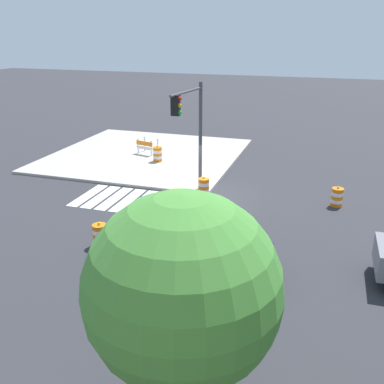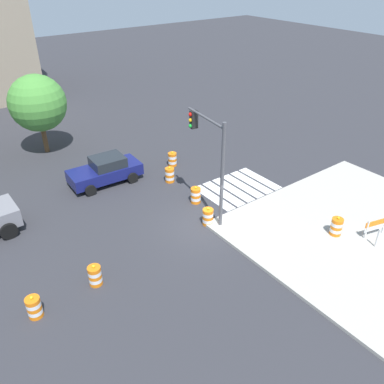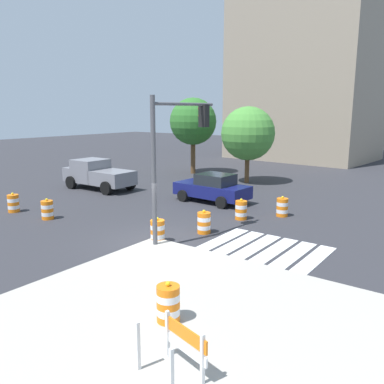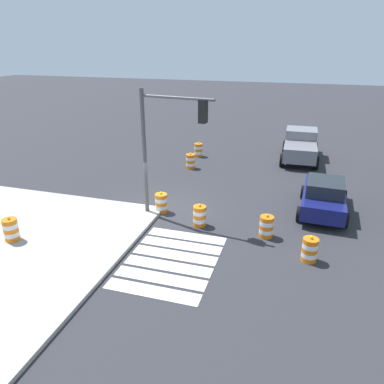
% 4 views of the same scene
% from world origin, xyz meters
% --- Properties ---
extents(ground_plane, '(120.00, 120.00, 0.00)m').
position_xyz_m(ground_plane, '(0.00, 0.00, 0.00)').
color(ground_plane, '#2D2D33').
extents(sidewalk_corner, '(12.00, 12.00, 0.15)m').
position_xyz_m(sidewalk_corner, '(6.00, -6.00, 0.07)').
color(sidewalk_corner, '#ADA89E').
rests_on(sidewalk_corner, ground).
extents(crosswalk_stripes, '(4.35, 3.20, 0.02)m').
position_xyz_m(crosswalk_stripes, '(4.00, 1.80, 0.01)').
color(crosswalk_stripes, silver).
rests_on(crosswalk_stripes, ground).
extents(sports_car, '(4.38, 2.30, 1.63)m').
position_xyz_m(sports_car, '(-1.94, 7.14, 0.81)').
color(sports_car, navy).
rests_on(sports_car, ground).
extents(traffic_barrel_near_corner, '(0.56, 0.56, 1.02)m').
position_xyz_m(traffic_barrel_near_corner, '(1.20, 4.88, 0.45)').
color(traffic_barrel_near_corner, orange).
rests_on(traffic_barrel_near_corner, ground).
extents(traffic_barrel_crosswalk_end, '(0.56, 0.56, 1.02)m').
position_xyz_m(traffic_barrel_crosswalk_end, '(2.54, 6.57, 0.45)').
color(traffic_barrel_crosswalk_end, orange).
rests_on(traffic_barrel_crosswalk_end, ground).
extents(traffic_barrel_median_near, '(0.56, 0.56, 1.02)m').
position_xyz_m(traffic_barrel_median_near, '(0.24, -0.04, 0.45)').
color(traffic_barrel_median_near, orange).
rests_on(traffic_barrel_median_near, ground).
extents(traffic_barrel_median_far, '(0.56, 0.56, 1.02)m').
position_xyz_m(traffic_barrel_median_far, '(-6.27, -0.61, 0.45)').
color(traffic_barrel_median_far, orange).
rests_on(traffic_barrel_median_far, ground).
extents(traffic_barrel_far_curb, '(0.56, 0.56, 1.02)m').
position_xyz_m(traffic_barrel_far_curb, '(1.02, 2.02, 0.45)').
color(traffic_barrel_far_curb, orange).
rests_on(traffic_barrel_far_curb, ground).
extents(traffic_barrel_lane_center, '(0.56, 0.56, 1.02)m').
position_xyz_m(traffic_barrel_lane_center, '(-8.88, -0.83, 0.45)').
color(traffic_barrel_lane_center, orange).
rests_on(traffic_barrel_lane_center, ground).
extents(traffic_barrel_on_sidewalk, '(0.56, 0.56, 1.02)m').
position_xyz_m(traffic_barrel_on_sidewalk, '(4.61, -4.62, 0.60)').
color(traffic_barrel_on_sidewalk, orange).
rests_on(traffic_barrel_on_sidewalk, sidewalk_corner).
extents(construction_barricade, '(1.39, 1.06, 1.00)m').
position_xyz_m(construction_barricade, '(5.98, -5.96, 0.72)').
color(construction_barricade, silver).
rests_on(construction_barricade, sidewalk_corner).
extents(traffic_light_pole, '(0.62, 3.27, 5.50)m').
position_xyz_m(traffic_light_pole, '(0.73, 0.53, 3.91)').
color(traffic_light_pole, '#4C4C51').
rests_on(traffic_light_pole, sidewalk_corner).
extents(street_tree_streetside_near, '(3.78, 3.78, 5.42)m').
position_xyz_m(street_tree_streetside_near, '(-3.35, 13.71, 3.52)').
color(street_tree_streetside_near, brown).
rests_on(street_tree_streetside_near, ground).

